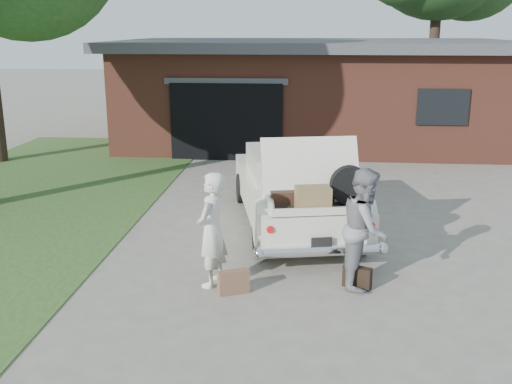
{
  "coord_description": "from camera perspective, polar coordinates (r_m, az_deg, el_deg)",
  "views": [
    {
      "loc": [
        0.83,
        -8.85,
        3.73
      ],
      "look_at": [
        0.0,
        0.6,
        1.1
      ],
      "focal_mm": 42.0,
      "sensor_mm": 36.0,
      "label": 1
    }
  ],
  "objects": [
    {
      "name": "sedan",
      "position": [
        11.47,
        3.66,
        0.3
      ],
      "size": [
        2.86,
        5.24,
        1.97
      ],
      "rotation": [
        0.0,
        0.0,
        0.2
      ],
      "color": "silver",
      "rests_on": "ground"
    },
    {
      "name": "suitcase_right",
      "position": [
        9.03,
        9.61,
        -8.01
      ],
      "size": [
        0.44,
        0.29,
        0.33
      ],
      "primitive_type": "cube",
      "rotation": [
        0.0,
        0.0,
        -0.42
      ],
      "color": "black",
      "rests_on": "ground"
    },
    {
      "name": "woman_right",
      "position": [
        8.9,
        10.37,
        -3.38
      ],
      "size": [
        0.83,
        0.98,
        1.78
      ],
      "primitive_type": "imported",
      "rotation": [
        0.0,
        0.0,
        1.38
      ],
      "color": "gray",
      "rests_on": "ground"
    },
    {
      "name": "woman_left",
      "position": [
        8.78,
        -4.22,
        -3.61
      ],
      "size": [
        0.57,
        0.72,
        1.72
      ],
      "primitive_type": "imported",
      "rotation": [
        0.0,
        0.0,
        -1.85
      ],
      "color": "silver",
      "rests_on": "ground"
    },
    {
      "name": "grass_strip",
      "position": [
        13.94,
        -22.2,
        -1.17
      ],
      "size": [
        6.0,
        16.0,
        0.02
      ],
      "primitive_type": "cube",
      "color": "#2D4C1E",
      "rests_on": "ground"
    },
    {
      "name": "house",
      "position": [
        20.43,
        5.51,
        9.63
      ],
      "size": [
        12.8,
        7.8,
        3.3
      ],
      "color": "brown",
      "rests_on": "ground"
    },
    {
      "name": "suitcase_left",
      "position": [
        8.72,
        -2.17,
        -8.57
      ],
      "size": [
        0.47,
        0.31,
        0.35
      ],
      "primitive_type": "cube",
      "rotation": [
        0.0,
        0.0,
        0.42
      ],
      "color": "brown",
      "rests_on": "ground"
    },
    {
      "name": "ground",
      "position": [
        9.64,
        -0.32,
        -7.27
      ],
      "size": [
        90.0,
        90.0,
        0.0
      ],
      "primitive_type": "plane",
      "color": "gray",
      "rests_on": "ground"
    }
  ]
}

